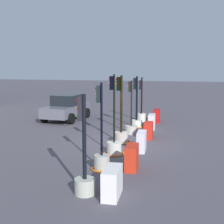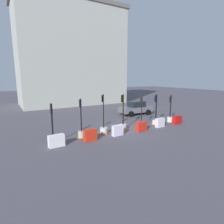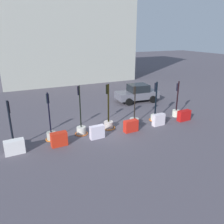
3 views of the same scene
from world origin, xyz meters
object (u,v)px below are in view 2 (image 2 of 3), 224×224
(traffic_light_2, at_px, (104,128))
(traffic_light_5, at_px, (156,119))
(construction_barrier_2, at_px, (118,130))
(car_grey_saloon, at_px, (136,108))
(traffic_light_0, at_px, (53,135))
(traffic_light_6, at_px, (170,117))
(construction_barrier_3, at_px, (141,127))
(construction_barrier_4, at_px, (160,123))
(traffic_light_1, at_px, (81,132))
(traffic_light_3, at_px, (123,124))
(construction_barrier_0, at_px, (56,141))
(traffic_light_4, at_px, (141,122))
(construction_barrier_5, at_px, (177,120))
(construction_barrier_1, at_px, (90,135))

(traffic_light_2, relative_size, traffic_light_5, 1.09)
(construction_barrier_2, relative_size, car_grey_saloon, 0.23)
(traffic_light_5, height_order, car_grey_saloon, traffic_light_5)
(traffic_light_0, relative_size, traffic_light_6, 1.00)
(traffic_light_2, distance_m, construction_barrier_3, 3.48)
(traffic_light_6, xyz_separation_m, construction_barrier_4, (-2.49, -0.99, -0.14))
(construction_barrier_4, bearing_deg, traffic_light_1, 173.21)
(traffic_light_2, xyz_separation_m, construction_barrier_4, (5.77, -0.94, -0.02))
(traffic_light_1, xyz_separation_m, construction_barrier_3, (5.35, -1.05, -0.09))
(car_grey_saloon, bearing_deg, traffic_light_3, -137.25)
(traffic_light_3, bearing_deg, construction_barrier_0, -170.20)
(traffic_light_4, bearing_deg, construction_barrier_5, -14.23)
(construction_barrier_0, height_order, car_grey_saloon, car_grey_saloon)
(traffic_light_2, height_order, traffic_light_5, traffic_light_2)
(traffic_light_4, xyz_separation_m, construction_barrier_4, (1.56, -0.96, -0.01))
(traffic_light_6, xyz_separation_m, construction_barrier_2, (-7.51, -1.12, -0.14))
(traffic_light_2, relative_size, construction_barrier_1, 3.38)
(construction_barrier_0, bearing_deg, construction_barrier_1, -2.79)
(traffic_light_2, xyz_separation_m, construction_barrier_3, (3.31, -1.06, -0.04))
(construction_barrier_1, relative_size, construction_barrier_2, 1.03)
(traffic_light_6, distance_m, construction_barrier_3, 5.07)
(construction_barrier_0, distance_m, construction_barrier_1, 2.54)
(construction_barrier_2, bearing_deg, traffic_light_0, 169.41)
(traffic_light_6, xyz_separation_m, construction_barrier_5, (-0.07, -1.04, -0.17))
(traffic_light_1, relative_size, traffic_light_2, 0.93)
(traffic_light_0, bearing_deg, traffic_light_3, 2.41)
(traffic_light_0, bearing_deg, construction_barrier_1, -20.53)
(traffic_light_0, height_order, construction_barrier_3, traffic_light_0)
(traffic_light_4, height_order, construction_barrier_2, traffic_light_4)
(traffic_light_2, distance_m, construction_barrier_5, 8.25)
(construction_barrier_3, height_order, car_grey_saloon, car_grey_saloon)
(traffic_light_1, height_order, traffic_light_3, traffic_light_3)
(traffic_light_3, distance_m, traffic_light_5, 4.01)
(traffic_light_0, height_order, traffic_light_2, traffic_light_2)
(traffic_light_3, bearing_deg, car_grey_saloon, 42.75)
(construction_barrier_0, height_order, construction_barrier_5, construction_barrier_0)
(construction_barrier_4, xyz_separation_m, car_grey_saloon, (1.80, 6.13, 0.42))
(construction_barrier_1, distance_m, car_grey_saloon, 11.25)
(construction_barrier_2, distance_m, car_grey_saloon, 9.27)
(construction_barrier_0, distance_m, construction_barrier_5, 12.48)
(construction_barrier_1, xyz_separation_m, construction_barrier_4, (7.53, 0.14, -0.00))
(construction_barrier_0, bearing_deg, construction_barrier_5, -0.13)
(construction_barrier_5, bearing_deg, traffic_light_3, 169.40)
(traffic_light_0, bearing_deg, construction_barrier_3, -7.00)
(traffic_light_0, height_order, construction_barrier_2, traffic_light_0)
(traffic_light_4, relative_size, construction_barrier_5, 2.68)
(traffic_light_0, height_order, construction_barrier_1, traffic_light_0)
(traffic_light_5, distance_m, construction_barrier_4, 1.04)
(traffic_light_0, distance_m, traffic_light_5, 10.45)
(traffic_light_2, distance_m, traffic_light_5, 6.13)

